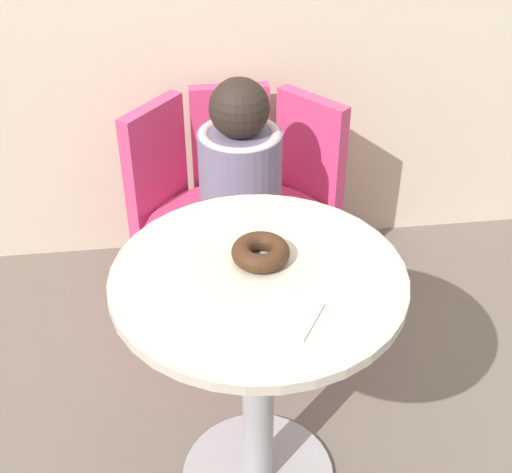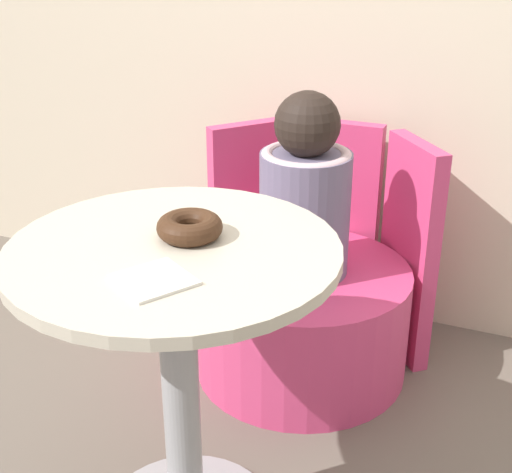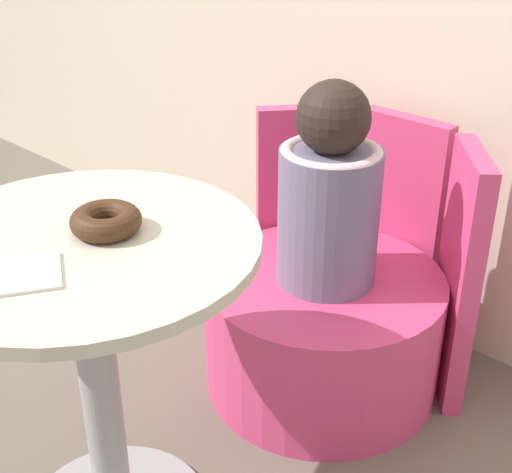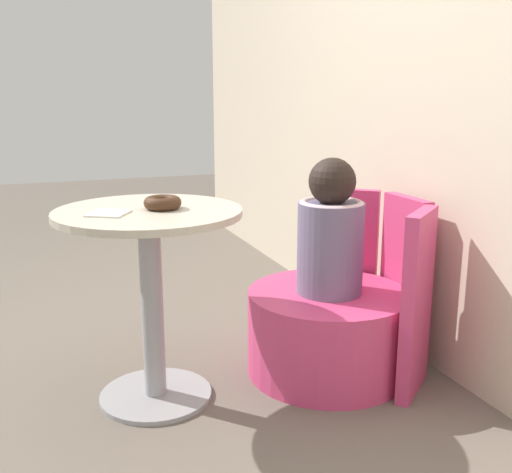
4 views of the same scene
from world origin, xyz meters
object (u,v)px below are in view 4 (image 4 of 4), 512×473
(round_table, at_px, (151,268))
(child_figure, at_px, (331,233))
(tub_chair, at_px, (328,332))
(donut, at_px, (163,203))

(round_table, distance_m, child_figure, 0.70)
(tub_chair, height_order, donut, donut)
(round_table, xyz_separation_m, donut, (0.01, 0.05, 0.24))
(tub_chair, relative_size, donut, 4.92)
(round_table, height_order, child_figure, child_figure)
(child_figure, bearing_deg, tub_chair, 180.00)
(round_table, height_order, donut, donut)
(round_table, bearing_deg, donut, 77.16)
(tub_chair, bearing_deg, donut, -91.88)
(tub_chair, height_order, child_figure, child_figure)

